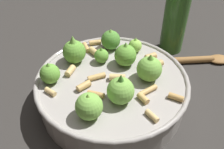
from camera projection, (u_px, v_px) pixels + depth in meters
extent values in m
plane|color=#2D2B28|center=(112.00, 100.00, 0.49)|extent=(2.40, 2.40, 0.00)
cylinder|color=#9E9993|center=(112.00, 90.00, 0.48)|extent=(0.28, 0.28, 0.06)
torus|color=#9E9993|center=(112.00, 79.00, 0.46)|extent=(0.29, 0.29, 0.01)
sphere|color=#609E38|center=(101.00, 56.00, 0.49)|extent=(0.03, 0.03, 0.03)
cone|color=#609E38|center=(101.00, 50.00, 0.48)|extent=(0.01, 0.01, 0.01)
sphere|color=#4C8933|center=(111.00, 40.00, 0.52)|extent=(0.04, 0.04, 0.04)
cone|color=#75B247|center=(111.00, 32.00, 0.51)|extent=(0.02, 0.02, 0.01)
sphere|color=#75B247|center=(121.00, 91.00, 0.40)|extent=(0.05, 0.05, 0.05)
cone|color=#4C8933|center=(121.00, 80.00, 0.38)|extent=(0.02, 0.02, 0.02)
sphere|color=#8CC64C|center=(135.00, 46.00, 0.52)|extent=(0.03, 0.03, 0.03)
cone|color=#8CC64C|center=(136.00, 40.00, 0.51)|extent=(0.01, 0.01, 0.01)
sphere|color=#609E38|center=(50.00, 74.00, 0.44)|extent=(0.04, 0.04, 0.04)
cone|color=#609E38|center=(48.00, 66.00, 0.43)|extent=(0.01, 0.01, 0.01)
sphere|color=#609E38|center=(74.00, 52.00, 0.48)|extent=(0.05, 0.05, 0.05)
cone|color=#75B247|center=(73.00, 41.00, 0.47)|extent=(0.02, 0.02, 0.02)
sphere|color=#75B247|center=(149.00, 69.00, 0.44)|extent=(0.05, 0.05, 0.05)
cone|color=#609E38|center=(151.00, 59.00, 0.43)|extent=(0.02, 0.02, 0.02)
sphere|color=#75B247|center=(87.00, 106.00, 0.38)|extent=(0.04, 0.04, 0.04)
cone|color=#8CC64C|center=(86.00, 97.00, 0.36)|extent=(0.02, 0.02, 0.01)
sphere|color=#609E38|center=(125.00, 55.00, 0.48)|extent=(0.04, 0.04, 0.04)
cone|color=#75B247|center=(126.00, 46.00, 0.46)|extent=(0.02, 0.02, 0.02)
cylinder|color=tan|center=(176.00, 97.00, 0.41)|extent=(0.03, 0.01, 0.01)
cylinder|color=tan|center=(152.00, 116.00, 0.38)|extent=(0.03, 0.02, 0.01)
cylinder|color=tan|center=(117.00, 78.00, 0.45)|extent=(0.03, 0.02, 0.01)
cylinder|color=tan|center=(143.00, 98.00, 0.41)|extent=(0.02, 0.02, 0.01)
cylinder|color=tan|center=(156.00, 65.00, 0.48)|extent=(0.03, 0.03, 0.01)
cylinder|color=tan|center=(84.00, 86.00, 0.43)|extent=(0.02, 0.03, 0.01)
cylinder|color=tan|center=(94.00, 52.00, 0.51)|extent=(0.03, 0.02, 0.01)
cylinder|color=tan|center=(151.00, 57.00, 0.50)|extent=(0.02, 0.03, 0.01)
cylinder|color=tan|center=(70.00, 71.00, 0.46)|extent=(0.01, 0.02, 0.01)
cylinder|color=tan|center=(96.00, 94.00, 0.42)|extent=(0.03, 0.01, 0.01)
cylinder|color=tan|center=(149.00, 90.00, 0.43)|extent=(0.03, 0.03, 0.01)
cylinder|color=tan|center=(97.00, 77.00, 0.45)|extent=(0.03, 0.03, 0.01)
cylinder|color=tan|center=(50.00, 92.00, 0.42)|extent=(0.02, 0.01, 0.01)
cylinder|color=tan|center=(95.00, 42.00, 0.54)|extent=(0.03, 0.02, 0.01)
cylinder|color=tan|center=(86.00, 47.00, 0.53)|extent=(0.03, 0.03, 0.01)
cylinder|color=#336023|center=(175.00, 20.00, 0.58)|extent=(0.06, 0.06, 0.16)
cylinder|color=olive|center=(175.00, 61.00, 0.58)|extent=(0.18, 0.10, 0.02)
ellipsoid|color=olive|center=(219.00, 59.00, 0.59)|extent=(0.06, 0.06, 0.01)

